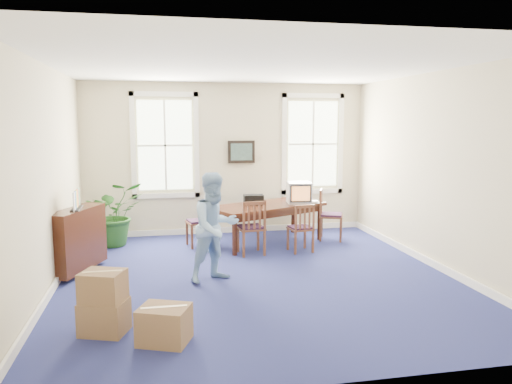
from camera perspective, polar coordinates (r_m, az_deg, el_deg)
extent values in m
plane|color=navy|center=(7.84, 0.14, -9.72)|extent=(6.50, 6.50, 0.00)
plane|color=white|center=(7.51, 0.15, 14.23)|extent=(6.50, 6.50, 0.00)
plane|color=beige|center=(10.70, -3.32, 3.80)|extent=(6.50, 0.00, 6.50)
plane|color=beige|center=(4.40, 8.59, -2.44)|extent=(6.50, 0.00, 6.50)
plane|color=beige|center=(7.51, -22.90, 1.36)|extent=(0.00, 6.50, 6.50)
plane|color=beige|center=(8.62, 20.12, 2.29)|extent=(0.00, 6.50, 6.50)
cube|color=white|center=(10.89, -3.23, -4.32)|extent=(6.00, 0.04, 0.12)
cube|color=white|center=(7.82, -22.05, -9.91)|extent=(0.04, 6.50, 0.12)
cube|color=white|center=(8.88, 19.47, -7.65)|extent=(0.04, 6.50, 0.12)
cube|color=white|center=(10.08, 6.69, -1.11)|extent=(0.18, 0.20, 0.04)
cube|color=black|center=(9.81, -0.29, -0.87)|extent=(0.40, 0.27, 0.19)
imported|color=#8EB7E0|center=(7.51, -4.67, -4.03)|extent=(1.00, 0.91, 1.65)
cube|color=#3D1B0F|center=(8.43, -19.74, -5.51)|extent=(0.80, 1.28, 0.97)
imported|color=#1D4A17|center=(10.05, -15.97, -2.39)|extent=(1.38, 1.29, 1.25)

